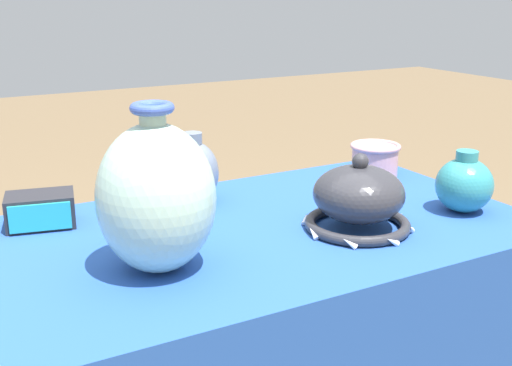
{
  "coord_description": "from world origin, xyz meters",
  "views": [
    {
      "loc": [
        -0.54,
        -1.09,
        1.25
      ],
      "look_at": [
        0.03,
        -0.06,
        0.9
      ],
      "focal_mm": 45.0,
      "sensor_mm": 36.0,
      "label": 1
    }
  ],
  "objects_px": {
    "mosaic_tile_box": "(41,210)",
    "jar_round_slate": "(193,172)",
    "cup_wide_ivory": "(164,211)",
    "cup_wide_rose": "(375,159)",
    "wooden_crate": "(506,361)",
    "jar_round_teal": "(464,184)",
    "vase_tall_bulbous": "(156,197)",
    "vase_dome_bell": "(358,200)"
  },
  "relations": [
    {
      "from": "wooden_crate",
      "to": "vase_tall_bulbous",
      "type": "bearing_deg",
      "value": 174.88
    },
    {
      "from": "cup_wide_rose",
      "to": "jar_round_teal",
      "type": "relative_size",
      "value": 0.95
    },
    {
      "from": "cup_wide_ivory",
      "to": "cup_wide_rose",
      "type": "bearing_deg",
      "value": 9.31
    },
    {
      "from": "vase_dome_bell",
      "to": "jar_round_teal",
      "type": "relative_size",
      "value": 1.66
    },
    {
      "from": "cup_wide_rose",
      "to": "jar_round_teal",
      "type": "xyz_separation_m",
      "value": [
        -0.0,
        -0.31,
        0.01
      ]
    },
    {
      "from": "vase_tall_bulbous",
      "to": "jar_round_teal",
      "type": "height_order",
      "value": "vase_tall_bulbous"
    },
    {
      "from": "cup_wide_ivory",
      "to": "jar_round_teal",
      "type": "relative_size",
      "value": 0.81
    },
    {
      "from": "vase_dome_bell",
      "to": "cup_wide_rose",
      "type": "height_order",
      "value": "vase_dome_bell"
    },
    {
      "from": "vase_tall_bulbous",
      "to": "jar_round_teal",
      "type": "bearing_deg",
      "value": -2.82
    },
    {
      "from": "cup_wide_ivory",
      "to": "wooden_crate",
      "type": "bearing_deg",
      "value": 1.0
    },
    {
      "from": "jar_round_teal",
      "to": "wooden_crate",
      "type": "height_order",
      "value": "jar_round_teal"
    },
    {
      "from": "vase_dome_bell",
      "to": "cup_wide_ivory",
      "type": "height_order",
      "value": "vase_dome_bell"
    },
    {
      "from": "jar_round_slate",
      "to": "vase_dome_bell",
      "type": "bearing_deg",
      "value": -54.61
    },
    {
      "from": "vase_tall_bulbous",
      "to": "wooden_crate",
      "type": "relative_size",
      "value": 0.58
    },
    {
      "from": "cup_wide_rose",
      "to": "wooden_crate",
      "type": "relative_size",
      "value": 0.26
    },
    {
      "from": "cup_wide_ivory",
      "to": "wooden_crate",
      "type": "relative_size",
      "value": 0.22
    },
    {
      "from": "vase_dome_bell",
      "to": "jar_round_slate",
      "type": "distance_m",
      "value": 0.39
    },
    {
      "from": "wooden_crate",
      "to": "cup_wide_ivory",
      "type": "bearing_deg",
      "value": 166.95
    },
    {
      "from": "mosaic_tile_box",
      "to": "wooden_crate",
      "type": "xyz_separation_m",
      "value": [
        1.34,
        -0.13,
        -0.69
      ]
    },
    {
      "from": "vase_tall_bulbous",
      "to": "vase_dome_bell",
      "type": "xyz_separation_m",
      "value": [
        0.42,
        -0.01,
        -0.07
      ]
    },
    {
      "from": "vase_dome_bell",
      "to": "jar_round_slate",
      "type": "bearing_deg",
      "value": 125.39
    },
    {
      "from": "vase_dome_bell",
      "to": "jar_round_teal",
      "type": "distance_m",
      "value": 0.27
    },
    {
      "from": "jar_round_slate",
      "to": "cup_wide_ivory",
      "type": "bearing_deg",
      "value": -132.51
    },
    {
      "from": "cup_wide_ivory",
      "to": "jar_round_slate",
      "type": "bearing_deg",
      "value": 47.49
    },
    {
      "from": "vase_tall_bulbous",
      "to": "cup_wide_rose",
      "type": "xyz_separation_m",
      "value": [
        0.69,
        0.27,
        -0.09
      ]
    },
    {
      "from": "cup_wide_ivory",
      "to": "vase_tall_bulbous",
      "type": "bearing_deg",
      "value": -113.57
    },
    {
      "from": "vase_dome_bell",
      "to": "cup_wide_rose",
      "type": "bearing_deg",
      "value": 46.17
    },
    {
      "from": "jar_round_slate",
      "to": "wooden_crate",
      "type": "height_order",
      "value": "jar_round_slate"
    },
    {
      "from": "vase_tall_bulbous",
      "to": "mosaic_tile_box",
      "type": "height_order",
      "value": "vase_tall_bulbous"
    },
    {
      "from": "mosaic_tile_box",
      "to": "cup_wide_rose",
      "type": "height_order",
      "value": "cup_wide_rose"
    },
    {
      "from": "jar_round_teal",
      "to": "vase_dome_bell",
      "type": "bearing_deg",
      "value": 174.91
    },
    {
      "from": "jar_round_teal",
      "to": "wooden_crate",
      "type": "distance_m",
      "value": 0.91
    },
    {
      "from": "cup_wide_rose",
      "to": "jar_round_slate",
      "type": "relative_size",
      "value": 0.79
    },
    {
      "from": "vase_dome_bell",
      "to": "jar_round_slate",
      "type": "xyz_separation_m",
      "value": [
        -0.22,
        0.32,
        0.01
      ]
    },
    {
      "from": "mosaic_tile_box",
      "to": "jar_round_slate",
      "type": "xyz_separation_m",
      "value": [
        0.34,
        -0.01,
        0.04
      ]
    },
    {
      "from": "vase_dome_bell",
      "to": "wooden_crate",
      "type": "distance_m",
      "value": 1.08
    },
    {
      "from": "cup_wide_ivory",
      "to": "jar_round_teal",
      "type": "bearing_deg",
      "value": -18.2
    },
    {
      "from": "mosaic_tile_box",
      "to": "cup_wide_ivory",
      "type": "bearing_deg",
      "value": -23.2
    },
    {
      "from": "vase_tall_bulbous",
      "to": "vase_dome_bell",
      "type": "height_order",
      "value": "vase_tall_bulbous"
    },
    {
      "from": "jar_round_teal",
      "to": "wooden_crate",
      "type": "relative_size",
      "value": 0.27
    },
    {
      "from": "cup_wide_rose",
      "to": "cup_wide_ivory",
      "type": "height_order",
      "value": "cup_wide_rose"
    },
    {
      "from": "cup_wide_rose",
      "to": "cup_wide_ivory",
      "type": "xyz_separation_m",
      "value": [
        -0.62,
        -0.1,
        -0.0
      ]
    }
  ]
}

